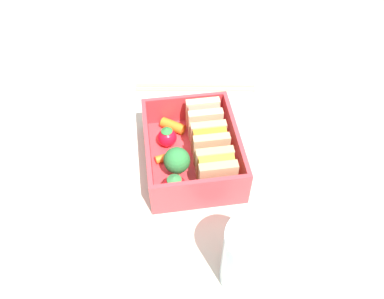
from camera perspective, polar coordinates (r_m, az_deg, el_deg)
name	(u,v)px	position (r cm, az deg, el deg)	size (l,w,h in cm)	color
ground_plane	(192,166)	(55.80, 0.00, -2.49)	(120.00, 120.00, 2.00)	beige
bento_tray	(192,159)	(54.56, 0.00, -1.45)	(16.37, 12.89, 1.20)	#DE3B42
bento_rim	(192,146)	(52.35, 0.00, 0.58)	(16.37, 12.89, 4.61)	#DE3B42
sandwich_left	(204,119)	(55.79, 1.83, 4.69)	(3.68, 4.99, 5.03)	beige
sandwich_center_left	(210,143)	(52.49, 2.70, 1.02)	(3.68, 4.99, 5.03)	tan
sandwich_center	(216,170)	(49.44, 3.67, -3.12)	(3.68, 4.99, 5.03)	tan
carrot_stick_left	(173,126)	(57.22, -2.93, 3.62)	(1.57, 1.57, 3.71)	orange
strawberry_left	(167,137)	(54.69, -3.81, 1.93)	(2.78, 2.78, 3.38)	red
carrot_stick_far_left	(170,155)	(53.66, -3.36, -0.79)	(1.11, 1.11, 4.29)	orange
broccoli_floret	(177,161)	(50.31, -2.33, -1.70)	(3.63, 3.63, 4.44)	#8AC96E
strawberry_far_left	(175,186)	(48.81, -2.67, -5.64)	(3.16, 3.16, 3.76)	red
chopstick_pair	(195,87)	(66.62, 0.50, 9.57)	(4.95, 21.00, 0.70)	tan
drinking_glass	(251,258)	(42.22, 8.93, -16.00)	(6.27, 6.27, 9.56)	silver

